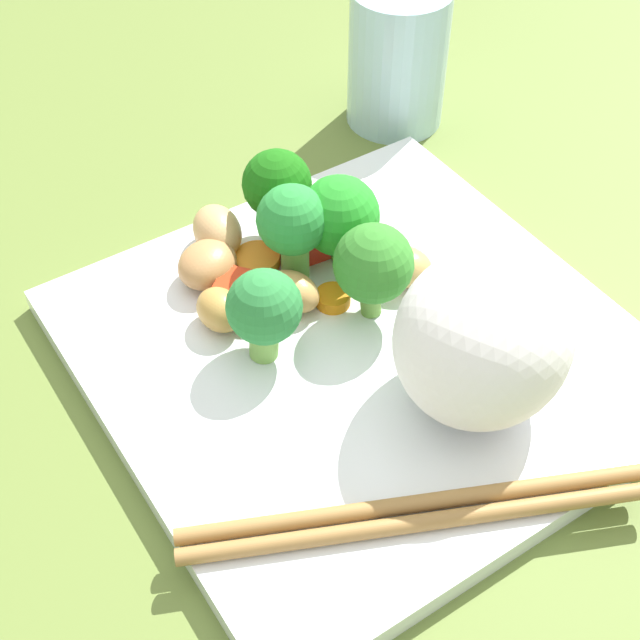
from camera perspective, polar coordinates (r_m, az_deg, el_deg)
The scene contains 21 objects.
ground_plane at distance 51.89cm, azimuth 2.49°, elevation -3.28°, with size 110.00×110.00×2.00cm, color olive.
square_plate at distance 50.59cm, azimuth 2.55°, elevation -2.03°, with size 28.23×28.23×1.43cm, color white.
rice_mound at distance 45.05cm, azimuth 10.23°, elevation -1.12°, with size 9.57×8.76×8.81cm, color white.
broccoli_floret_0 at distance 49.14cm, azimuth 3.38°, elevation 3.50°, with size 4.45×4.45×6.09cm.
broccoli_floret_1 at distance 51.39cm, azimuth -1.86°, elevation 6.04°, with size 4.11×4.11×6.15cm.
broccoli_floret_2 at distance 47.47cm, azimuth -3.53°, elevation 0.68°, with size 4.09×4.09×5.43cm.
broccoli_floret_3 at distance 54.28cm, azimuth -2.73°, elevation 8.45°, with size 4.19×4.19×5.97cm.
broccoli_floret_4 at distance 52.55cm, azimuth 1.22°, elevation 6.55°, with size 4.74×4.74×5.87cm.
carrot_slice_0 at distance 54.42cm, azimuth -3.98°, elevation 3.81°, with size 2.75×2.75×0.70cm, color orange.
carrot_slice_1 at distance 56.09cm, azimuth 2.50°, elevation 5.40°, with size 2.43×2.43×0.64cm, color orange.
carrot_slice_2 at distance 51.91cm, azimuth 0.82°, elevation 1.38°, with size 2.03×2.03×0.76cm, color orange.
pepper_chunk_0 at distance 54.94cm, azimuth -1.15°, elevation 5.12°, with size 3.10×3.13×1.69cm, color red.
pepper_chunk_1 at distance 57.12cm, azimuth 0.91°, elevation 6.80°, with size 2.61×2.68×1.36cm, color red.
pepper_chunk_2 at distance 52.05cm, azimuth -5.04°, elevation 1.87°, with size 2.63×2.26×1.48cm, color red.
chicken_piece_0 at distance 53.19cm, azimuth -7.10°, elevation 3.50°, with size 3.81×3.29×2.35cm, color tan.
chicken_piece_1 at distance 52.94cm, azimuth 5.23°, elevation 3.38°, with size 3.52×2.75×2.26cm, color tan.
chicken_piece_2 at distance 55.03cm, azimuth -6.48°, elevation 5.59°, with size 3.94×2.83×2.74cm, color tan.
chicken_piece_3 at distance 51.31cm, azimuth -1.70°, elevation 1.81°, with size 3.33×2.36×2.18cm, color tan.
chicken_piece_4 at distance 50.51cm, azimuth -6.33°, elevation 0.64°, with size 3.03×2.40×2.26cm, color #BF8E43.
chopstick_pair at distance 43.32cm, azimuth 6.28°, elevation -11.97°, with size 21.40×11.20×0.83cm.
drinking_glass at distance 66.76cm, azimuth 4.91°, elevation 16.14°, with size 7.02×7.02×10.02cm, color #ADD3E6.
Camera 1 is at (20.53, 26.53, 38.59)cm, focal length 50.88 mm.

